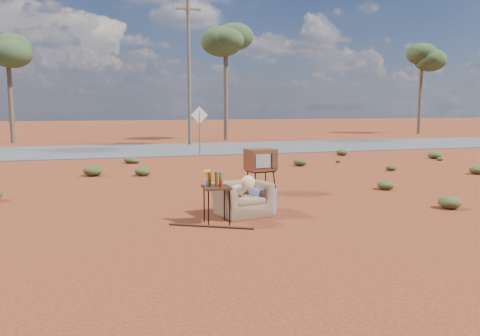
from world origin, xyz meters
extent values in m
plane|color=brown|center=(0.00, 0.00, 0.00)|extent=(140.00, 140.00, 0.00)
cube|color=#565659|center=(0.00, 15.00, 0.02)|extent=(140.00, 7.00, 0.04)
imported|color=brown|center=(0.03, 0.03, 0.44)|extent=(1.14, 0.88, 0.89)
ellipsoid|color=#F2D894|center=(-0.02, 0.06, 0.52)|extent=(0.32, 0.32, 0.19)
ellipsoid|color=#F2D894|center=(0.12, -0.13, 0.69)|extent=(0.28, 0.14, 0.28)
cube|color=navy|center=(0.47, 0.23, 0.26)|extent=(0.57, 0.74, 0.52)
cube|color=black|center=(1.17, 2.25, 0.56)|extent=(0.70, 0.59, 0.03)
cylinder|color=black|center=(0.94, 1.98, 0.28)|extent=(0.03, 0.03, 0.56)
cylinder|color=black|center=(1.49, 2.10, 0.28)|extent=(0.03, 0.03, 0.56)
cylinder|color=black|center=(0.85, 2.41, 0.28)|extent=(0.03, 0.03, 0.56)
cylinder|color=black|center=(1.40, 2.53, 0.28)|extent=(0.03, 0.03, 0.56)
cube|color=brown|center=(1.17, 2.25, 0.85)|extent=(0.79, 0.67, 0.54)
cube|color=gray|center=(1.14, 1.96, 0.85)|extent=(0.41, 0.11, 0.34)
cube|color=#472D19|center=(1.47, 2.03, 0.85)|extent=(0.16, 0.05, 0.38)
cube|color=#3B2715|center=(-0.61, -0.52, 0.69)|extent=(0.49, 0.49, 0.04)
cylinder|color=black|center=(-0.81, -0.72, 0.34)|extent=(0.02, 0.02, 0.69)
cylinder|color=black|center=(-0.41, -0.72, 0.34)|extent=(0.02, 0.02, 0.69)
cylinder|color=black|center=(-0.81, -0.32, 0.34)|extent=(0.02, 0.02, 0.69)
cylinder|color=black|center=(-0.41, -0.32, 0.34)|extent=(0.02, 0.02, 0.69)
cylinder|color=#50320D|center=(-0.73, -0.47, 0.84)|extent=(0.07, 0.07, 0.26)
cylinder|color=#50320D|center=(-0.63, -0.60, 0.85)|extent=(0.06, 0.06, 0.28)
cylinder|color=#29612E|center=(-0.51, -0.42, 0.83)|extent=(0.06, 0.06, 0.24)
cylinder|color=red|center=(-0.55, -0.62, 0.77)|extent=(0.06, 0.06, 0.13)
cylinder|color=silver|center=(-0.76, -0.37, 0.78)|extent=(0.08, 0.08, 0.14)
ellipsoid|color=yellow|center=(-0.76, -0.37, 0.94)|extent=(0.16, 0.16, 0.12)
cylinder|color=#451F12|center=(-0.78, -0.77, 0.02)|extent=(1.43, 0.77, 0.04)
cylinder|color=brown|center=(1.50, 12.00, 1.00)|extent=(0.06, 0.06, 2.00)
cube|color=silver|center=(1.50, 12.00, 1.80)|extent=(0.78, 0.04, 0.78)
cylinder|color=brown|center=(-8.00, 22.00, 3.00)|extent=(0.28, 0.28, 6.00)
ellipsoid|color=#3A522A|center=(-8.00, 22.00, 5.50)|extent=(3.20, 3.20, 2.20)
cylinder|color=brown|center=(5.00, 21.00, 3.50)|extent=(0.28, 0.28, 7.00)
ellipsoid|color=#3A522A|center=(5.00, 21.00, 6.50)|extent=(3.20, 3.20, 2.20)
cylinder|color=brown|center=(22.00, 24.00, 3.25)|extent=(0.28, 0.28, 6.50)
ellipsoid|color=#3A522A|center=(22.00, 24.00, 6.00)|extent=(3.20, 3.20, 2.20)
cylinder|color=brown|center=(2.00, 17.50, 4.00)|extent=(0.20, 0.20, 8.00)
cube|color=brown|center=(2.00, 17.50, 7.50)|extent=(1.40, 0.10, 0.10)
ellipsoid|color=#3E4920|center=(4.50, 1.80, 0.12)|extent=(0.44, 0.44, 0.24)
ellipsoid|color=#3E4920|center=(-3.00, 6.50, 0.17)|extent=(0.60, 0.60, 0.33)
ellipsoid|color=#3E4920|center=(6.80, 5.00, 0.10)|extent=(0.36, 0.36, 0.20)
ellipsoid|color=#3E4920|center=(3.20, 8.00, 0.11)|extent=(0.40, 0.40, 0.22)
ellipsoid|color=#3E4920|center=(-1.50, 9.50, 0.08)|extent=(0.30, 0.30, 0.17)
ellipsoid|color=#3E4920|center=(9.00, 3.50, 0.13)|extent=(0.48, 0.48, 0.26)
camera|label=1|loc=(-2.53, -8.85, 2.17)|focal=35.00mm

